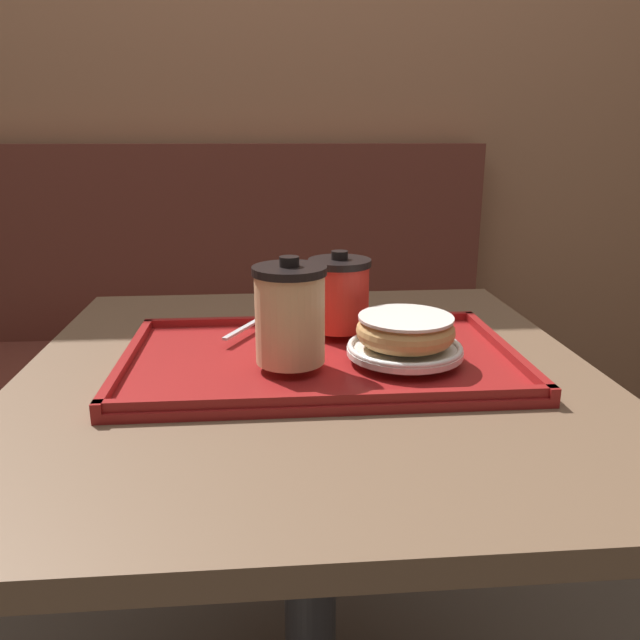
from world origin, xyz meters
name	(u,v)px	position (x,y,z in m)	size (l,w,h in m)	color
wall_behind	(282,70)	(0.00, 1.10, 1.20)	(8.00, 0.05, 2.40)	#9E6B4C
booth_bench	(235,392)	(-0.16, 0.87, 0.32)	(1.45, 0.44, 1.00)	brown
cafe_table	(310,482)	(0.00, 0.00, 0.54)	(0.78, 0.82, 0.72)	brown
serving_tray	(320,359)	(0.02, 0.00, 0.73)	(0.53, 0.33, 0.02)	maroon
coffee_cup_front	(290,314)	(-0.03, -0.04, 0.81)	(0.09, 0.09, 0.14)	#E0B784
coffee_cup_rear	(339,293)	(0.05, 0.09, 0.80)	(0.09, 0.09, 0.12)	red
plate_with_chocolate_donut	(405,349)	(0.13, -0.03, 0.75)	(0.15, 0.15, 0.01)	white
donut_chocolate_glazed	(405,330)	(0.13, -0.03, 0.78)	(0.13, 0.13, 0.04)	tan
spoon	(258,319)	(-0.07, 0.14, 0.75)	(0.08, 0.13, 0.01)	silver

